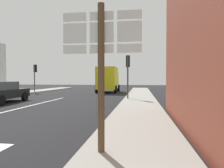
{
  "coord_description": "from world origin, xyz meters",
  "views": [
    {
      "loc": [
        6.73,
        -4.45,
        1.65
      ],
      "look_at": [
        4.61,
        10.09,
        1.28
      ],
      "focal_mm": 31.83,
      "sensor_mm": 36.0,
      "label": 1
    }
  ],
  "objects": [
    {
      "name": "traffic_light_far_left",
      "position": [
        -5.72,
        17.57,
        2.48
      ],
      "size": [
        0.3,
        0.49,
        3.36
      ],
      "color": "#47474C",
      "rests_on": "ground"
    },
    {
      "name": "traffic_light_near_right",
      "position": [
        5.72,
        11.11,
        2.58
      ],
      "size": [
        0.3,
        0.49,
        3.49
      ],
      "color": "#47474C",
      "rests_on": "ground"
    },
    {
      "name": "lane_centre_stripe",
      "position": [
        0.0,
        6.0,
        0.01
      ],
      "size": [
        0.16,
        12.0,
        0.01
      ],
      "primitive_type": "cube",
      "color": "silver",
      "rests_on": "ground"
    },
    {
      "name": "sedan_far",
      "position": [
        -2.8,
        7.98,
        0.76
      ],
      "size": [
        2.08,
        4.26,
        1.47
      ],
      "color": "black",
      "rests_on": "ground"
    },
    {
      "name": "ground_plane",
      "position": [
        0.0,
        10.0,
        0.0
      ],
      "size": [
        80.0,
        80.0,
        0.0
      ],
      "primitive_type": "plane",
      "color": "black"
    },
    {
      "name": "sidewalk_right",
      "position": [
        6.64,
        8.0,
        0.07
      ],
      "size": [
        2.44,
        44.0,
        0.14
      ],
      "primitive_type": "cube",
      "color": "gray",
      "rests_on": "ground"
    },
    {
      "name": "delivery_truck",
      "position": [
        2.73,
        19.64,
        1.65
      ],
      "size": [
        2.53,
        5.02,
        3.05
      ],
      "color": "yellow",
      "rests_on": "ground"
    },
    {
      "name": "route_sign_post",
      "position": [
        5.91,
        -0.4,
        2.0
      ],
      "size": [
        1.66,
        0.14,
        3.2
      ],
      "color": "brown",
      "rests_on": "ground"
    }
  ]
}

